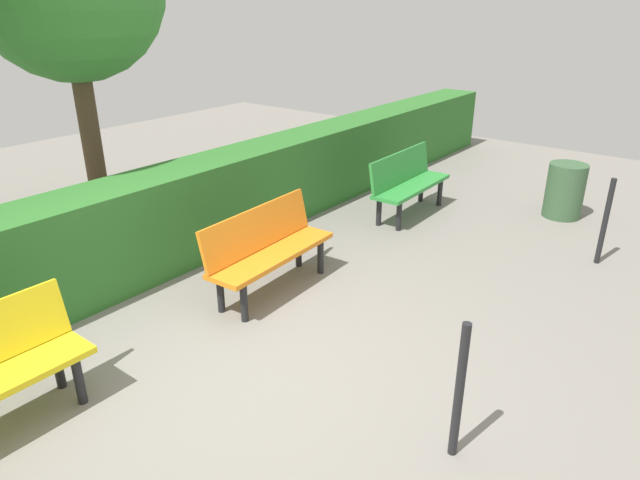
% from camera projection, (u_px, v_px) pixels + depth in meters
% --- Properties ---
extents(ground_plane, '(18.15, 18.15, 0.00)m').
position_uv_depth(ground_plane, '(244.00, 370.00, 4.59)').
color(ground_plane, gray).
extents(bench_green, '(1.51, 0.49, 0.86)m').
position_uv_depth(bench_green, '(407.00, 181.00, 7.72)').
color(bench_green, '#2D8C38').
rests_on(bench_green, ground_plane).
extents(bench_orange, '(1.55, 0.54, 0.86)m').
position_uv_depth(bench_orange, '(267.00, 246.00, 5.69)').
color(bench_orange, orange).
rests_on(bench_orange, ground_plane).
extents(hedge_row, '(14.15, 0.68, 1.07)m').
position_uv_depth(hedge_row, '(187.00, 212.00, 6.44)').
color(hedge_row, '#2D6B28').
rests_on(hedge_row, ground_plane).
extents(railing_post_near, '(0.06, 0.06, 1.00)m').
position_uv_depth(railing_post_near, '(605.00, 222.00, 6.26)').
color(railing_post_near, black).
rests_on(railing_post_near, ground_plane).
extents(railing_post_mid, '(0.06, 0.06, 1.00)m').
position_uv_depth(railing_post_mid, '(459.00, 392.00, 3.57)').
color(railing_post_mid, black).
rests_on(railing_post_mid, ground_plane).
extents(trash_bin, '(0.50, 0.50, 0.74)m').
position_uv_depth(trash_bin, '(565.00, 191.00, 7.67)').
color(trash_bin, '#385938').
rests_on(trash_bin, ground_plane).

